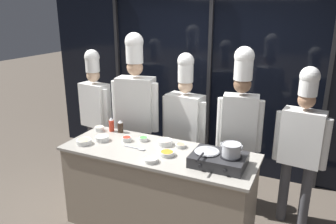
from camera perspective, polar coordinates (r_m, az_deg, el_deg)
window_wall_back at (r=4.77m, az=7.30°, el=5.62°), size 5.42×0.09×2.70m
demo_counter at (r=3.62m, az=-1.71°, el=-13.43°), size 2.03×0.75×0.92m
portable_stove at (r=3.13m, az=8.79°, el=-8.18°), size 0.50×0.39×0.12m
frying_pan at (r=3.12m, az=6.79°, el=-6.56°), size 0.24×0.41×0.04m
stock_pot at (r=3.05m, az=10.99°, el=-6.43°), size 0.20×0.18×0.12m
squeeze_bottle_soy at (r=3.92m, az=-8.29°, el=-2.50°), size 0.07×0.07×0.15m
squeeze_bottle_chili at (r=3.96m, az=-9.81°, el=-2.15°), size 0.06×0.06×0.18m
prep_bowl_scallions at (r=3.66m, az=-4.28°, el=-4.66°), size 0.10×0.10×0.04m
prep_bowl_chicken at (r=3.17m, az=-2.99°, el=-8.30°), size 0.14×0.14×0.04m
prep_bowl_onion at (r=3.72m, az=-11.42°, el=-4.46°), size 0.15×0.15×0.05m
prep_bowl_chili_flakes at (r=3.66m, az=-7.19°, el=-4.64°), size 0.11×0.11×0.05m
prep_bowl_ginger at (r=3.67m, az=-14.44°, el=-4.97°), size 0.17×0.17×0.05m
prep_bowl_carrots at (r=3.29m, az=-0.18°, el=-7.17°), size 0.15×0.15×0.05m
prep_bowl_mushrooms at (r=3.48m, az=2.23°, el=-5.83°), size 0.12×0.12×0.04m
prep_bowl_shrimp at (r=3.53m, az=-0.47°, el=-5.24°), size 0.16×0.16×0.06m
prep_bowl_noodles at (r=4.02m, az=-11.88°, el=-2.82°), size 0.11×0.11×0.05m
serving_spoon_slotted at (r=3.45m, az=-5.07°, el=-6.38°), size 0.26×0.05×0.02m
chef_head at (r=4.65m, az=-12.59°, el=1.24°), size 0.53×0.27×1.81m
chef_sous at (r=4.17m, az=-5.61°, el=1.52°), size 0.61×0.32×2.06m
chef_line at (r=4.05m, az=2.93°, el=-1.17°), size 0.59×0.28×1.84m
chef_pastry at (r=3.72m, az=12.42°, el=-1.14°), size 0.50×0.26×1.96m
chef_apprentice at (r=3.73m, az=22.25°, el=-4.22°), size 0.55×0.26×1.79m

